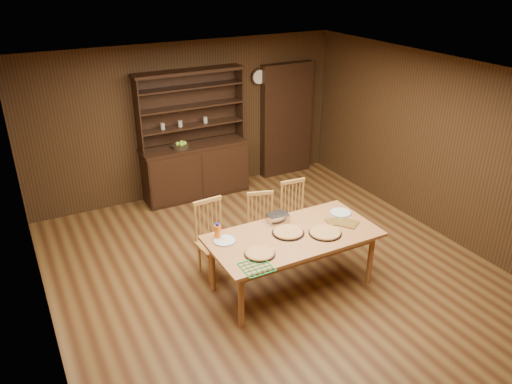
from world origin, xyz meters
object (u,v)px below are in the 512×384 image
china_hutch (195,163)px  dining_table (293,240)px  chair_center (261,224)px  chair_right (295,211)px  chair_left (212,235)px  juice_bottle (218,232)px

china_hutch → dining_table: china_hutch is taller
chair_center → chair_right: chair_right is taller
chair_left → juice_bottle: bearing=-106.9°
chair_left → juice_bottle: chair_left is taller
china_hutch → chair_right: 2.28m
china_hutch → chair_right: size_ratio=2.25×
juice_bottle → chair_center: bearing=28.8°
chair_center → chair_right: (0.59, 0.08, 0.01)m
chair_left → chair_right: chair_left is taller
dining_table → chair_center: 0.84m
china_hutch → chair_right: bearing=-73.4°
dining_table → chair_right: (0.59, 0.90, -0.17)m
china_hutch → chair_left: bearing=-106.7°
chair_right → chair_center: bearing=-167.4°
dining_table → juice_bottle: bearing=157.2°
dining_table → chair_center: bearing=89.5°
china_hutch → chair_center: bearing=-88.4°
chair_left → chair_center: 0.75m
dining_table → chair_center: size_ratio=2.21×
chair_left → chair_center: (0.75, 0.03, -0.04)m
china_hutch → juice_bottle: china_hutch is taller
china_hutch → chair_left: 2.39m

